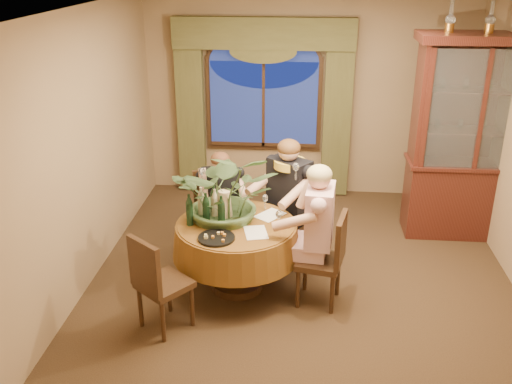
# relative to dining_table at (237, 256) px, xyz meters

# --- Properties ---
(floor) EXTENTS (5.00, 5.00, 0.00)m
(floor) POSITION_rel_dining_table_xyz_m (0.67, 0.25, -0.38)
(floor) COLOR black
(floor) RESTS_ON ground
(wall_back) EXTENTS (4.50, 0.00, 4.50)m
(wall_back) POSITION_rel_dining_table_xyz_m (0.67, 2.75, 1.02)
(wall_back) COLOR olive
(wall_back) RESTS_ON ground
(ceiling) EXTENTS (5.00, 5.00, 0.00)m
(ceiling) POSITION_rel_dining_table_xyz_m (0.67, 0.25, 2.42)
(ceiling) COLOR white
(ceiling) RESTS_ON wall_back
(window) EXTENTS (1.62, 0.10, 1.32)m
(window) POSITION_rel_dining_table_xyz_m (0.07, 2.68, 0.92)
(window) COLOR navy
(window) RESTS_ON wall_back
(arched_transom) EXTENTS (1.60, 0.06, 0.44)m
(arched_transom) POSITION_rel_dining_table_xyz_m (0.07, 2.68, 1.71)
(arched_transom) COLOR navy
(arched_transom) RESTS_ON wall_back
(drapery_left) EXTENTS (0.38, 0.14, 2.32)m
(drapery_left) POSITION_rel_dining_table_xyz_m (-0.96, 2.63, 0.80)
(drapery_left) COLOR #454521
(drapery_left) RESTS_ON floor
(drapery_right) EXTENTS (0.38, 0.14, 2.32)m
(drapery_right) POSITION_rel_dining_table_xyz_m (1.10, 2.63, 0.80)
(drapery_right) COLOR #454521
(drapery_right) RESTS_ON floor
(swag_valance) EXTENTS (2.45, 0.16, 0.42)m
(swag_valance) POSITION_rel_dining_table_xyz_m (0.07, 2.60, 1.90)
(swag_valance) COLOR #454521
(swag_valance) RESTS_ON wall_back
(dining_table) EXTENTS (1.40, 1.40, 0.75)m
(dining_table) POSITION_rel_dining_table_xyz_m (0.00, 0.00, 0.00)
(dining_table) COLOR maroon
(dining_table) RESTS_ON floor
(china_cabinet) EXTENTS (1.51, 0.59, 2.45)m
(china_cabinet) POSITION_rel_dining_table_xyz_m (2.63, 1.52, 0.85)
(china_cabinet) COLOR #33110C
(china_cabinet) RESTS_ON floor
(oil_lamp_left) EXTENTS (0.11, 0.11, 0.34)m
(oil_lamp_left) POSITION_rel_dining_table_xyz_m (2.21, 1.52, 2.24)
(oil_lamp_left) COLOR #A5722D
(oil_lamp_left) RESTS_ON china_cabinet
(oil_lamp_center) EXTENTS (0.11, 0.11, 0.34)m
(oil_lamp_center) POSITION_rel_dining_table_xyz_m (2.63, 1.52, 2.24)
(oil_lamp_center) COLOR #A5722D
(oil_lamp_center) RESTS_ON china_cabinet
(chair_right) EXTENTS (0.50, 0.50, 0.96)m
(chair_right) POSITION_rel_dining_table_xyz_m (0.84, -0.18, 0.10)
(chair_right) COLOR black
(chair_right) RESTS_ON floor
(chair_back_right) EXTENTS (0.59, 0.59, 0.96)m
(chair_back_right) POSITION_rel_dining_table_xyz_m (0.61, 0.63, 0.10)
(chair_back_right) COLOR black
(chair_back_right) RESTS_ON floor
(chair_back) EXTENTS (0.55, 0.55, 0.96)m
(chair_back) POSITION_rel_dining_table_xyz_m (-0.33, 0.76, 0.10)
(chair_back) COLOR black
(chair_back) RESTS_ON floor
(chair_front_left) EXTENTS (0.59, 0.59, 0.96)m
(chair_front_left) POSITION_rel_dining_table_xyz_m (-0.58, -0.72, 0.10)
(chair_front_left) COLOR black
(chair_front_left) RESTS_ON floor
(person_pink) EXTENTS (0.52, 0.56, 1.43)m
(person_pink) POSITION_rel_dining_table_xyz_m (0.83, -0.08, 0.34)
(person_pink) COLOR #D2A3A4
(person_pink) RESTS_ON floor
(person_back) EXTENTS (0.56, 0.54, 1.25)m
(person_back) POSITION_rel_dining_table_xyz_m (-0.27, 0.76, 0.25)
(person_back) COLOR black
(person_back) RESTS_ON floor
(person_scarf) EXTENTS (0.70, 0.70, 1.45)m
(person_scarf) POSITION_rel_dining_table_xyz_m (0.51, 0.65, 0.35)
(person_scarf) COLOR black
(person_scarf) RESTS_ON floor
(stoneware_vase) EXTENTS (0.16, 0.16, 0.30)m
(stoneware_vase) POSITION_rel_dining_table_xyz_m (-0.13, 0.10, 0.53)
(stoneware_vase) COLOR tan
(stoneware_vase) RESTS_ON dining_table
(centerpiece_plant) EXTENTS (1.04, 1.16, 0.90)m
(centerpiece_plant) POSITION_rel_dining_table_xyz_m (-0.10, 0.14, 1.03)
(centerpiece_plant) COLOR #3F5C32
(centerpiece_plant) RESTS_ON dining_table
(olive_bowl) EXTENTS (0.16, 0.16, 0.05)m
(olive_bowl) POSITION_rel_dining_table_xyz_m (0.02, -0.04, 0.40)
(olive_bowl) COLOR #47502C
(olive_bowl) RESTS_ON dining_table
(cheese_platter) EXTENTS (0.36, 0.36, 0.02)m
(cheese_platter) POSITION_rel_dining_table_xyz_m (-0.15, -0.36, 0.39)
(cheese_platter) COLOR black
(cheese_platter) RESTS_ON dining_table
(wine_bottle_0) EXTENTS (0.07, 0.07, 0.33)m
(wine_bottle_0) POSITION_rel_dining_table_xyz_m (-0.23, 0.08, 0.54)
(wine_bottle_0) COLOR tan
(wine_bottle_0) RESTS_ON dining_table
(wine_bottle_1) EXTENTS (0.07, 0.07, 0.33)m
(wine_bottle_1) POSITION_rel_dining_table_xyz_m (-0.37, 0.12, 0.54)
(wine_bottle_1) COLOR tan
(wine_bottle_1) RESTS_ON dining_table
(wine_bottle_2) EXTENTS (0.07, 0.07, 0.33)m
(wine_bottle_2) POSITION_rel_dining_table_xyz_m (-0.14, -0.08, 0.54)
(wine_bottle_2) COLOR black
(wine_bottle_2) RESTS_ON dining_table
(wine_bottle_3) EXTENTS (0.07, 0.07, 0.33)m
(wine_bottle_3) POSITION_rel_dining_table_xyz_m (-0.46, -0.07, 0.54)
(wine_bottle_3) COLOR black
(wine_bottle_3) RESTS_ON dining_table
(wine_bottle_4) EXTENTS (0.07, 0.07, 0.33)m
(wine_bottle_4) POSITION_rel_dining_table_xyz_m (-0.25, 0.19, 0.54)
(wine_bottle_4) COLOR black
(wine_bottle_4) RESTS_ON dining_table
(wine_bottle_5) EXTENTS (0.07, 0.07, 0.33)m
(wine_bottle_5) POSITION_rel_dining_table_xyz_m (-0.30, -0.03, 0.54)
(wine_bottle_5) COLOR black
(wine_bottle_5) RESTS_ON dining_table
(tasting_paper_0) EXTENTS (0.27, 0.34, 0.00)m
(tasting_paper_0) POSITION_rel_dining_table_xyz_m (0.21, -0.19, 0.38)
(tasting_paper_0) COLOR white
(tasting_paper_0) RESTS_ON dining_table
(tasting_paper_1) EXTENTS (0.35, 0.37, 0.00)m
(tasting_paper_1) POSITION_rel_dining_table_xyz_m (0.33, 0.22, 0.38)
(tasting_paper_1) COLOR white
(tasting_paper_1) RESTS_ON dining_table
(wine_glass_person_pink) EXTENTS (0.07, 0.07, 0.18)m
(wine_glass_person_pink) POSITION_rel_dining_table_xyz_m (0.43, -0.04, 0.46)
(wine_glass_person_pink) COLOR silver
(wine_glass_person_pink) RESTS_ON dining_table
(wine_glass_person_back) EXTENTS (0.07, 0.07, 0.18)m
(wine_glass_person_back) POSITION_rel_dining_table_xyz_m (-0.14, 0.41, 0.46)
(wine_glass_person_back) COLOR silver
(wine_glass_person_back) RESTS_ON dining_table
(wine_glass_person_scarf) EXTENTS (0.07, 0.07, 0.18)m
(wine_glass_person_scarf) POSITION_rel_dining_table_xyz_m (0.27, 0.34, 0.46)
(wine_glass_person_scarf) COLOR silver
(wine_glass_person_scarf) RESTS_ON dining_table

